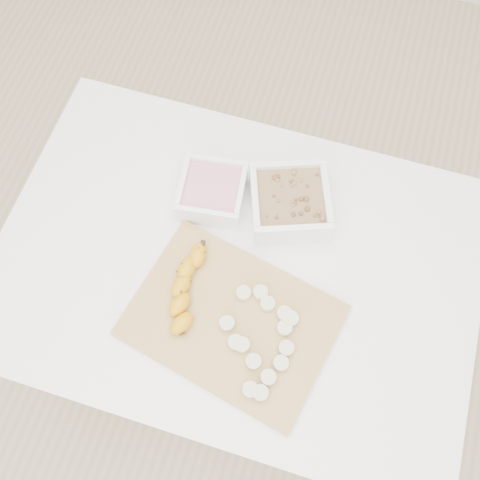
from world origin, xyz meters
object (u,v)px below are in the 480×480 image
(bowl_granola, at_px, (290,203))
(cutting_board, at_px, (232,320))
(bowl_yogurt, at_px, (212,192))
(table, at_px, (236,279))
(banana, at_px, (186,290))

(bowl_granola, bearing_deg, cutting_board, -99.07)
(bowl_yogurt, relative_size, bowl_granola, 0.74)
(table, distance_m, banana, 0.17)
(table, distance_m, bowl_yogurt, 0.20)
(bowl_yogurt, bearing_deg, cutting_board, -63.96)
(cutting_board, height_order, banana, banana)
(cutting_board, bearing_deg, banana, 165.48)
(table, relative_size, banana, 5.33)
(bowl_yogurt, height_order, banana, bowl_yogurt)
(table, xyz_separation_m, bowl_yogurt, (-0.09, 0.13, 0.13))
(table, relative_size, cutting_board, 2.57)
(bowl_granola, relative_size, cutting_board, 0.53)
(bowl_yogurt, bearing_deg, table, -54.68)
(bowl_yogurt, xyz_separation_m, banana, (0.02, -0.22, -0.00))
(cutting_board, bearing_deg, bowl_granola, 80.93)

